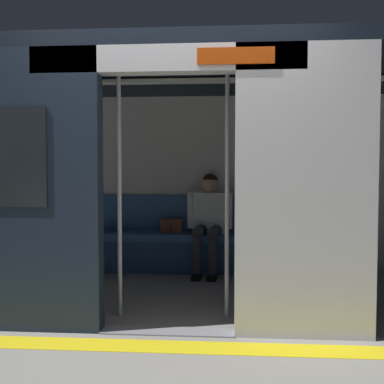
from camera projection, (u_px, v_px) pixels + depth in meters
ground_plane at (167, 332)px, 3.63m from camera, size 60.00×60.00×0.00m
platform_edge_strip at (162, 346)px, 3.33m from camera, size 8.00×0.24×0.01m
train_car at (175, 144)px, 4.72m from camera, size 6.40×2.66×2.30m
bench_seat at (190, 242)px, 5.74m from camera, size 2.98×0.44×0.48m
person_seated at (209, 216)px, 5.65m from camera, size 0.55×0.70×1.20m
handbag at (172, 226)px, 5.79m from camera, size 0.26×0.15×0.17m
book at (243, 232)px, 5.72m from camera, size 0.24×0.27×0.03m
grab_pole_door at (119, 190)px, 3.98m from camera, size 0.04×0.04×2.16m
grab_pole_far at (227, 190)px, 3.97m from camera, size 0.04×0.04×2.16m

